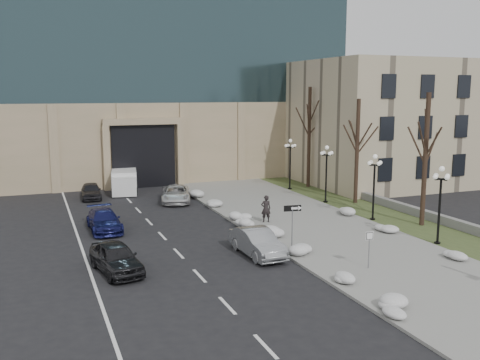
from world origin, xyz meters
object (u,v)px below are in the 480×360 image
object	(u,v)px
car_b	(257,243)
lamppost_b	(374,178)
box_truck	(124,181)
lamppost_a	(440,195)
pedestrian	(266,209)
lamppost_c	(326,166)
car_c	(104,220)
car_a	(116,258)
lamppost_d	(290,157)
keep_sign	(369,242)
one_way_sign	(295,214)
car_e	(91,191)
car_d	(176,194)

from	to	relation	value
car_b	lamppost_b	distance (m)	11.92
box_truck	lamppost_a	distance (m)	28.41
pedestrian	lamppost_c	xyz separation A→B (m)	(7.36, 4.46, 2.01)
car_b	box_truck	world-z (taller)	box_truck
car_c	lamppost_b	distance (m)	18.66
car_a	lamppost_d	distance (m)	25.54
pedestrian	lamppost_d	world-z (taller)	lamppost_d
keep_sign	car_a	bearing A→B (deg)	165.53
lamppost_a	lamppost_c	world-z (taller)	same
car_b	one_way_sign	bearing A→B (deg)	-15.84
keep_sign	lamppost_c	xyz separation A→B (m)	(6.50, 15.34, 1.57)
car_e	lamppost_d	size ratio (longest dim) A/B	0.84
box_truck	keep_sign	xyz separation A→B (m)	(7.96, -26.70, 0.54)
car_e	keep_sign	xyz separation A→B (m)	(11.16, -24.39, 0.82)
lamppost_a	lamppost_b	bearing A→B (deg)	90.00
car_d	pedestrian	size ratio (longest dim) A/B	2.61
box_truck	lamppost_b	xyz separation A→B (m)	(14.46, -17.86, 2.11)
car_e	pedestrian	xyz separation A→B (m)	(10.30, -13.51, 0.38)
one_way_sign	lamppost_a	xyz separation A→B (m)	(8.71, -1.54, 0.75)
one_way_sign	keep_sign	size ratio (longest dim) A/B	1.38
one_way_sign	box_truck	bearing A→B (deg)	112.68
lamppost_b	car_d	bearing A→B (deg)	134.42
car_c	pedestrian	distance (m)	10.89
car_b	lamppost_d	bearing A→B (deg)	55.63
box_truck	keep_sign	world-z (taller)	keep_sign
lamppost_c	keep_sign	bearing A→B (deg)	-112.97
lamppost_b	car_c	bearing A→B (deg)	166.86
car_c	lamppost_a	bearing A→B (deg)	-31.45
one_way_sign	lamppost_a	bearing A→B (deg)	-1.50
pedestrian	lamppost_b	bearing A→B (deg)	175.29
one_way_sign	lamppost_c	distance (m)	14.41
box_truck	car_b	bearing A→B (deg)	-71.31
keep_sign	car_b	bearing A→B (deg)	140.26
car_b	lamppost_c	world-z (taller)	lamppost_c
keep_sign	lamppost_d	xyz separation A→B (m)	(6.50, 21.84, 1.57)
car_a	lamppost_d	bearing A→B (deg)	33.28
pedestrian	lamppost_d	bearing A→B (deg)	-113.09
car_c	one_way_sign	distance (m)	13.17
lamppost_b	lamppost_c	size ratio (longest dim) A/B	1.00
car_c	one_way_sign	size ratio (longest dim) A/B	1.69
keep_sign	lamppost_d	size ratio (longest dim) A/B	0.43
car_b	keep_sign	size ratio (longest dim) A/B	2.24
one_way_sign	pedestrian	bearing A→B (deg)	87.60
car_a	keep_sign	world-z (taller)	keep_sign
car_c	keep_sign	size ratio (longest dim) A/B	2.33
one_way_sign	lamppost_b	bearing A→B (deg)	38.17
car_b	pedestrian	distance (m)	7.37
car_d	car_e	xyz separation A→B (m)	(-6.38, 4.05, -0.00)
keep_sign	lamppost_c	distance (m)	16.73
car_b	lamppost_b	world-z (taller)	lamppost_b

